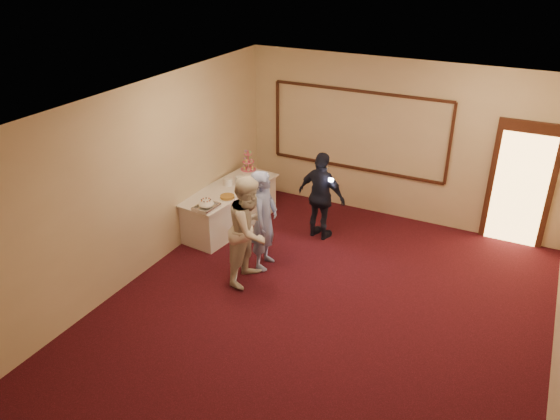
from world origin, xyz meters
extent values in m
plane|color=black|center=(0.00, 0.00, 0.00)|extent=(7.00, 7.00, 0.00)
cube|color=beige|center=(0.00, 3.50, 1.50)|extent=(6.00, 0.04, 3.00)
cube|color=beige|center=(0.00, -3.50, 1.50)|extent=(6.00, 0.04, 3.00)
cube|color=beige|center=(-3.00, 0.00, 1.50)|extent=(0.04, 7.00, 3.00)
cube|color=white|center=(0.00, 0.00, 3.00)|extent=(6.00, 7.00, 0.04)
cube|color=black|center=(-0.80, 3.47, 0.85)|extent=(3.40, 0.04, 0.05)
cube|color=black|center=(-0.80, 3.47, 2.35)|extent=(3.40, 0.04, 0.05)
cube|color=black|center=(-2.50, 3.47, 1.60)|extent=(0.05, 0.04, 1.50)
cube|color=black|center=(0.90, 3.47, 1.60)|extent=(0.05, 0.04, 1.50)
cube|color=black|center=(2.15, 3.46, 1.10)|extent=(1.05, 0.06, 2.20)
cube|color=#FFBF66|center=(2.15, 3.43, 1.00)|extent=(0.85, 0.02, 2.00)
cube|color=silver|center=(-2.59, 1.68, 0.37)|extent=(0.94, 2.08, 0.74)
cube|color=silver|center=(-2.59, 1.68, 0.76)|extent=(1.04, 2.20, 0.03)
cube|color=silver|center=(-2.47, 0.80, 0.79)|extent=(0.34, 0.43, 0.04)
ellipsoid|color=white|center=(-2.47, 0.80, 0.86)|extent=(0.26, 0.26, 0.12)
cube|color=silver|center=(-2.38, 0.92, 0.81)|extent=(0.13, 0.27, 0.01)
cylinder|color=#EE5C85|center=(-2.71, 2.63, 0.97)|extent=(0.02, 0.02, 0.40)
cylinder|color=#EE5C85|center=(-2.71, 2.63, 0.78)|extent=(0.30, 0.30, 0.01)
cylinder|color=#EE5C85|center=(-2.71, 2.63, 0.94)|extent=(0.23, 0.23, 0.01)
cylinder|color=#EE5C85|center=(-2.71, 2.63, 1.10)|extent=(0.16, 0.16, 0.01)
cylinder|color=white|center=(-2.67, 1.80, 0.84)|extent=(0.16, 0.16, 0.14)
cylinder|color=white|center=(-2.67, 1.80, 0.91)|extent=(0.17, 0.17, 0.01)
cylinder|color=white|center=(-2.50, 1.95, 0.85)|extent=(0.18, 0.18, 0.15)
cylinder|color=white|center=(-2.50, 1.95, 0.93)|extent=(0.19, 0.19, 0.01)
cylinder|color=white|center=(-2.37, 1.30, 0.78)|extent=(0.29, 0.29, 0.01)
cylinder|color=olive|center=(-2.37, 1.30, 0.81)|extent=(0.25, 0.25, 0.05)
imported|color=#8193D6|center=(-1.36, 0.77, 0.83)|extent=(0.47, 0.65, 1.67)
imported|color=silver|center=(-1.36, 0.32, 0.87)|extent=(0.66, 0.85, 1.75)
imported|color=black|center=(-0.92, 2.07, 0.80)|extent=(1.00, 0.56, 1.60)
cube|color=white|center=(-0.69, 1.90, 1.22)|extent=(0.08, 0.05, 0.05)
camera|label=1|loc=(2.34, -5.96, 4.82)|focal=35.00mm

